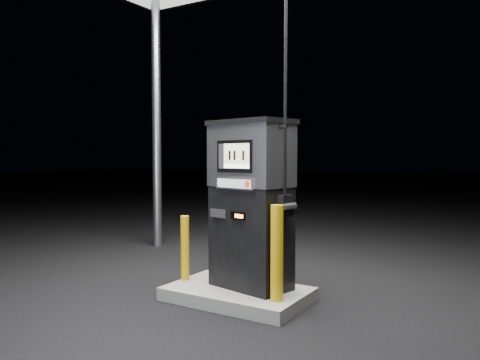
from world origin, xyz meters
The scene contains 5 objects.
ground centered at (0.00, 0.00, 0.00)m, with size 80.00×80.00×0.00m, color black.
pump_island centered at (0.00, 0.00, 0.07)m, with size 1.60×1.00×0.15m, color slate.
fuel_dispenser centered at (0.12, 0.10, 1.15)m, with size 1.12×0.76×4.02m.
bollard_left centered at (-0.74, -0.04, 0.55)m, with size 0.11×0.11×0.79m, color #C8980B.
bollard_right centered at (0.60, -0.19, 0.66)m, with size 0.14×0.14×1.02m, color #C8980B.
Camera 1 is at (2.83, -4.55, 1.69)m, focal length 35.00 mm.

